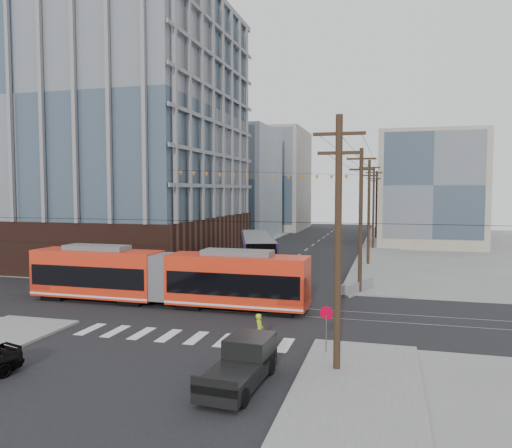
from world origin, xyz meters
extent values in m
plane|color=slate|center=(0.00, 0.00, 0.00)|extent=(160.00, 160.00, 0.00)
cube|color=#381E16|center=(-22.00, 23.00, 14.30)|extent=(30.00, 25.00, 28.60)
cube|color=#8C99A5|center=(-17.00, 52.00, 9.00)|extent=(18.00, 16.00, 18.00)
cube|color=gray|center=(16.00, 48.00, 8.00)|extent=(14.00, 14.00, 16.00)
cube|color=gray|center=(-14.00, 72.00, 10.00)|extent=(16.00, 18.00, 20.00)
cube|color=#8C99A5|center=(18.00, 68.00, 7.00)|extent=(16.00, 16.00, 14.00)
cylinder|color=black|center=(8.50, -6.00, 5.50)|extent=(0.30, 0.30, 11.00)
cylinder|color=black|center=(8.50, 56.00, 5.50)|extent=(0.30, 0.30, 11.00)
imported|color=#9CA1B3|center=(-5.66, 11.59, 0.84)|extent=(3.09, 5.38, 1.68)
imported|color=white|center=(-6.05, 20.99, 0.75)|extent=(3.89, 5.55, 1.49)
imported|color=slate|center=(-5.80, 24.72, 0.69)|extent=(4.01, 5.43, 1.37)
imported|color=#AFDD20|center=(4.37, -3.40, 0.82)|extent=(0.51, 0.67, 1.64)
cube|color=gray|center=(8.30, 11.30, 0.44)|extent=(2.54, 4.40, 0.87)
camera|label=1|loc=(10.60, -27.27, 7.82)|focal=35.00mm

